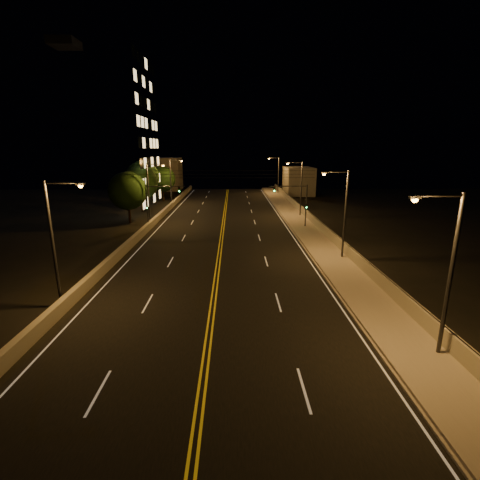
{
  "coord_description": "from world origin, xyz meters",
  "views": [
    {
      "loc": [
        1.43,
        -11.57,
        10.31
      ],
      "look_at": [
        2.0,
        18.0,
        2.5
      ],
      "focal_mm": 26.0,
      "sensor_mm": 36.0,
      "label": 1
    }
  ],
  "objects_px": {
    "streetlight_4": "(56,236)",
    "streetlight_0": "(446,266)",
    "streetlight_3": "(277,173)",
    "traffic_signal_left": "(155,201)",
    "tree_1": "(141,183)",
    "streetlight_1": "(342,209)",
    "tree_2": "(143,178)",
    "streetlight_5": "(150,189)",
    "streetlight_2": "(299,185)",
    "building_tower": "(75,133)",
    "traffic_signal_right": "(298,201)",
    "tree_3": "(162,179)",
    "streetlight_6": "(172,179)",
    "tree_0": "(128,191)"
  },
  "relations": [
    {
      "from": "streetlight_1",
      "to": "tree_2",
      "type": "height_order",
      "value": "streetlight_1"
    },
    {
      "from": "tree_1",
      "to": "tree_2",
      "type": "distance_m",
      "value": 6.95
    },
    {
      "from": "streetlight_1",
      "to": "streetlight_3",
      "type": "height_order",
      "value": "same"
    },
    {
      "from": "streetlight_2",
      "to": "tree_2",
      "type": "xyz_separation_m",
      "value": [
        -26.65,
        11.68,
        0.24
      ]
    },
    {
      "from": "streetlight_6",
      "to": "tree_0",
      "type": "height_order",
      "value": "streetlight_6"
    },
    {
      "from": "tree_0",
      "to": "streetlight_3",
      "type": "bearing_deg",
      "value": 51.71
    },
    {
      "from": "traffic_signal_right",
      "to": "traffic_signal_left",
      "type": "xyz_separation_m",
      "value": [
        -18.73,
        0.0,
        0.0
      ]
    },
    {
      "from": "streetlight_4",
      "to": "tree_1",
      "type": "bearing_deg",
      "value": 96.2
    },
    {
      "from": "traffic_signal_right",
      "to": "tree_1",
      "type": "relative_size",
      "value": 0.76
    },
    {
      "from": "streetlight_6",
      "to": "streetlight_3",
      "type": "bearing_deg",
      "value": 35.22
    },
    {
      "from": "streetlight_5",
      "to": "streetlight_2",
      "type": "bearing_deg",
      "value": 13.52
    },
    {
      "from": "streetlight_1",
      "to": "traffic_signal_right",
      "type": "distance_m",
      "value": 13.69
    },
    {
      "from": "traffic_signal_left",
      "to": "building_tower",
      "type": "distance_m",
      "value": 23.19
    },
    {
      "from": "building_tower",
      "to": "streetlight_3",
      "type": "bearing_deg",
      "value": 30.19
    },
    {
      "from": "streetlight_0",
      "to": "streetlight_3",
      "type": "relative_size",
      "value": 1.0
    },
    {
      "from": "streetlight_0",
      "to": "tree_2",
      "type": "bearing_deg",
      "value": 118.41
    },
    {
      "from": "streetlight_1",
      "to": "tree_3",
      "type": "bearing_deg",
      "value": 121.95
    },
    {
      "from": "traffic_signal_left",
      "to": "tree_1",
      "type": "bearing_deg",
      "value": 111.58
    },
    {
      "from": "building_tower",
      "to": "tree_0",
      "type": "relative_size",
      "value": 3.67
    },
    {
      "from": "streetlight_4",
      "to": "tree_0",
      "type": "distance_m",
      "value": 27.51
    },
    {
      "from": "streetlight_5",
      "to": "tree_2",
      "type": "distance_m",
      "value": 17.63
    },
    {
      "from": "streetlight_0",
      "to": "traffic_signal_right",
      "type": "relative_size",
      "value": 1.45
    },
    {
      "from": "streetlight_2",
      "to": "tree_2",
      "type": "distance_m",
      "value": 29.1
    },
    {
      "from": "streetlight_0",
      "to": "streetlight_3",
      "type": "bearing_deg",
      "value": 90.0
    },
    {
      "from": "streetlight_1",
      "to": "tree_1",
      "type": "relative_size",
      "value": 1.11
    },
    {
      "from": "streetlight_5",
      "to": "streetlight_1",
      "type": "bearing_deg",
      "value": -37.34
    },
    {
      "from": "traffic_signal_right",
      "to": "building_tower",
      "type": "relative_size",
      "value": 0.22
    },
    {
      "from": "streetlight_5",
      "to": "tree_3",
      "type": "xyz_separation_m",
      "value": [
        -2.79,
        22.46,
        -0.52
      ]
    },
    {
      "from": "streetlight_2",
      "to": "traffic_signal_right",
      "type": "distance_m",
      "value": 8.17
    },
    {
      "from": "streetlight_5",
      "to": "tree_0",
      "type": "height_order",
      "value": "streetlight_5"
    },
    {
      "from": "traffic_signal_right",
      "to": "traffic_signal_left",
      "type": "bearing_deg",
      "value": 180.0
    },
    {
      "from": "streetlight_1",
      "to": "building_tower",
      "type": "relative_size",
      "value": 0.32
    },
    {
      "from": "streetlight_4",
      "to": "streetlight_0",
      "type": "bearing_deg",
      "value": -16.49
    },
    {
      "from": "streetlight_4",
      "to": "streetlight_1",
      "type": "bearing_deg",
      "value": 24.56
    },
    {
      "from": "streetlight_4",
      "to": "traffic_signal_right",
      "type": "height_order",
      "value": "streetlight_4"
    },
    {
      "from": "tree_1",
      "to": "traffic_signal_left",
      "type": "bearing_deg",
      "value": -68.42
    },
    {
      "from": "tree_3",
      "to": "streetlight_3",
      "type": "bearing_deg",
      "value": 22.89
    },
    {
      "from": "traffic_signal_right",
      "to": "tree_0",
      "type": "height_order",
      "value": "tree_0"
    },
    {
      "from": "tree_1",
      "to": "tree_3",
      "type": "distance_m",
      "value": 12.5
    },
    {
      "from": "streetlight_2",
      "to": "building_tower",
      "type": "height_order",
      "value": "building_tower"
    },
    {
      "from": "streetlight_1",
      "to": "streetlight_6",
      "type": "xyz_separation_m",
      "value": [
        -21.4,
        33.9,
        0.0
      ]
    },
    {
      "from": "tree_2",
      "to": "streetlight_3",
      "type": "bearing_deg",
      "value": 30.73
    },
    {
      "from": "building_tower",
      "to": "tree_2",
      "type": "distance_m",
      "value": 12.96
    },
    {
      "from": "streetlight_4",
      "to": "streetlight_5",
      "type": "height_order",
      "value": "same"
    },
    {
      "from": "streetlight_3",
      "to": "streetlight_6",
      "type": "bearing_deg",
      "value": -144.78
    },
    {
      "from": "streetlight_6",
      "to": "traffic_signal_right",
      "type": "bearing_deg",
      "value": -45.69
    },
    {
      "from": "tree_0",
      "to": "tree_1",
      "type": "xyz_separation_m",
      "value": [
        -0.46,
        8.84,
        0.21
      ]
    },
    {
      "from": "streetlight_5",
      "to": "traffic_signal_left",
      "type": "bearing_deg",
      "value": -67.79
    },
    {
      "from": "streetlight_4",
      "to": "tree_2",
      "type": "height_order",
      "value": "streetlight_4"
    },
    {
      "from": "streetlight_3",
      "to": "traffic_signal_left",
      "type": "distance_m",
      "value": 40.86
    }
  ]
}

